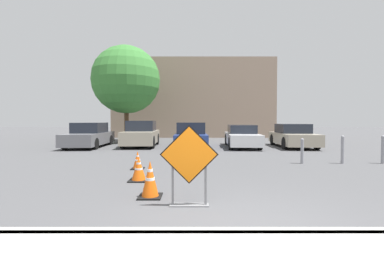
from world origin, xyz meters
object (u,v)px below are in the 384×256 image
Objects in this scene: road_closed_sign at (189,162)px; parked_car_second at (141,135)px; traffic_cone_second at (138,169)px; traffic_cone_third at (137,160)px; parked_car_nearest at (89,136)px; bollard_nearest at (301,150)px; bollard_third at (382,149)px; traffic_cone_nearest at (150,179)px; bollard_second at (342,149)px; parked_car_fifth at (292,136)px; parked_car_fourth at (241,137)px; parked_car_third at (190,136)px.

parked_car_second reaches higher than road_closed_sign.
traffic_cone_third is at bearing 103.04° from traffic_cone_second.
parked_car_nearest is 11.87m from bollard_nearest.
bollard_third is at bearing 7.00° from traffic_cone_third.
bollard_third is (7.91, 4.16, 0.18)m from traffic_cone_nearest.
parked_car_second is 9.58m from bollard_nearest.
traffic_cone_nearest is 10.73m from parked_car_second.
parked_car_nearest reaches higher than bollard_second.
traffic_cone_second is at bearing 117.06° from parked_car_nearest.
parked_car_fifth is at bearing 85.27° from bollard_second.
bollard_nearest is at bearing 26.30° from traffic_cone_second.
parked_car_fourth is (6.11, -0.40, -0.10)m from parked_car_second.
parked_car_nearest is at bearing 152.96° from bollard_second.
parked_car_fourth is (3.06, -0.06, -0.04)m from parked_car_third.
parked_car_fifth is 4.59× the size of bollard_nearest.
bollard_nearest is (4.12, 4.73, -0.34)m from road_closed_sign.
parked_car_fourth is at bearing 124.36° from bollard_third.
bollard_third is (7.10, 4.73, -0.28)m from road_closed_sign.
parked_car_third is at bearing 133.19° from bollard_second.
road_closed_sign is 12.25m from parked_car_fifth.
bollard_third is (8.83, 1.08, 0.26)m from traffic_cone_third.
parked_car_nearest is 0.99× the size of parked_car_fourth.
parked_car_second is (3.06, 0.34, 0.06)m from parked_car_nearest.
parked_car_second is at bearing 138.66° from bollard_nearest.
parked_car_second is 3.95× the size of bollard_second.
road_closed_sign reaches higher than parked_car_nearest.
parked_car_second reaches higher than parked_car_fourth.
traffic_cone_third is 0.14× the size of parked_car_fifth.
parked_car_second is at bearing 100.27° from traffic_cone_third.
bollard_third reaches higher than traffic_cone_third.
traffic_cone_second is at bearing -153.70° from bollard_nearest.
parked_car_third is (3.06, -0.34, -0.06)m from parked_car_second.
traffic_cone_second is 11.38m from parked_car_fifth.
bollard_second is at bearing 88.45° from parked_car_fifth.
traffic_cone_second is at bearing 123.73° from road_closed_sign.
parked_car_nearest reaches higher than parked_car_fourth.
parked_car_fourth is 7.19m from bollard_third.
bollard_third is (1.49, 0.00, 0.00)m from bollard_second.
parked_car_nearest reaches higher than traffic_cone_nearest.
parked_car_fifth is 5.98m from bollard_third.
parked_car_fifth is at bearing 41.73° from traffic_cone_third.
parked_car_fifth is (3.05, -0.04, 0.02)m from parked_car_fourth.
traffic_cone_nearest is 0.17× the size of parked_car_nearest.
road_closed_sign is 0.35× the size of parked_car_fifth.
bollard_nearest is at bearing 180.00° from bollard_third.
parked_car_second is 0.95× the size of parked_car_fifth.
parked_car_fifth reaches higher than bollard_second.
parked_car_nearest is 9.17m from parked_car_fourth.
road_closed_sign is 10.72m from parked_car_third.
bollard_nearest is at bearing 48.92° from road_closed_sign.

